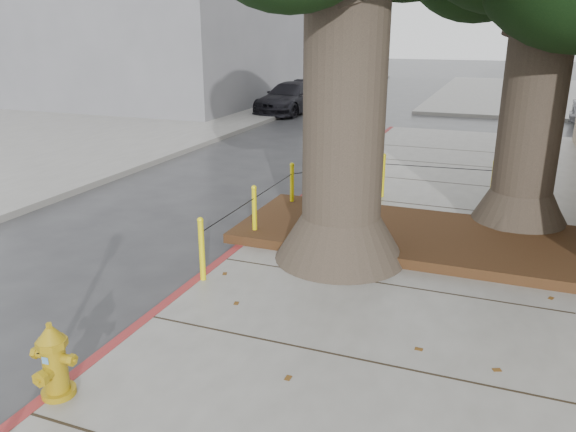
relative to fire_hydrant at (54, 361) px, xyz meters
name	(u,v)px	position (x,y,z in m)	size (l,w,h in m)	color
ground	(299,358)	(1.90, 1.67, -0.53)	(140.00, 140.00, 0.00)	#28282B
sidewalk_opposite	(27,133)	(-12.10, 11.67, -0.46)	(14.00, 60.00, 0.15)	slate
curb_red	(237,252)	(-0.10, 4.17, -0.46)	(0.14, 26.00, 0.16)	maroon
planter_bed	(428,237)	(2.80, 5.57, -0.30)	(6.40, 2.60, 0.16)	black
bollard_ring	(336,195)	(1.03, 6.05, 0.13)	(3.79, 5.39, 0.95)	yellow
fire_hydrant	(54,361)	(0.00, 0.00, 0.00)	(0.41, 0.37, 0.79)	#B28F12
car_dark	(291,98)	(-5.28, 20.25, 0.14)	(1.88, 4.62, 1.34)	black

